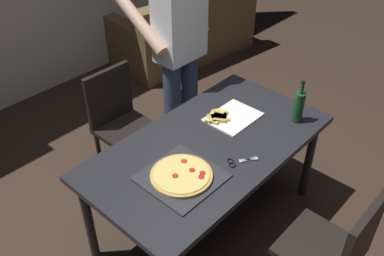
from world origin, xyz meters
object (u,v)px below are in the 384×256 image
kitchen_scissors (237,162)px  chair_near_camera (336,248)px  person_serving_pizza (179,51)px  pepperoni_pizza_on_tray (181,176)px  dining_table (209,153)px  wine_bottle (299,106)px  couch (186,33)px  chair_far_side (120,118)px

kitchen_scissors → chair_near_camera: bearing=-88.2°
person_serving_pizza → pepperoni_pizza_on_tray: 1.16m
dining_table → wine_bottle: 0.69m
couch → pepperoni_pizza_on_tray: (-2.24, -2.07, 0.46)m
chair_near_camera → kitchen_scissors: size_ratio=4.74×
chair_far_side → person_serving_pizza: bearing=-25.5°
chair_near_camera → pepperoni_pizza_on_tray: 0.95m
pepperoni_pizza_on_tray → kitchen_scissors: size_ratio=2.23×
dining_table → couch: 2.77m
chair_far_side → kitchen_scissors: bearing=-91.1°
dining_table → kitchen_scissors: (-0.02, -0.24, 0.08)m
chair_far_side → pepperoni_pizza_on_tray: bearing=-108.9°
kitchen_scissors → wine_bottle: bearing=-3.0°
kitchen_scissors → dining_table: bearing=84.8°
chair_near_camera → couch: (1.89, 2.92, -0.21)m
dining_table → chair_near_camera: bearing=-90.0°
chair_far_side → couch: (1.89, 1.06, -0.21)m
person_serving_pizza → wine_bottle: size_ratio=5.54×
couch → pepperoni_pizza_on_tray: couch is taller
dining_table → wine_bottle: bearing=-24.8°
pepperoni_pizza_on_tray → dining_table: bearing=14.0°
pepperoni_pizza_on_tray → wine_bottle: size_ratio=1.34×
chair_far_side → kitchen_scissors: chair_far_side is taller
couch → pepperoni_pizza_on_tray: size_ratio=4.22×
dining_table → pepperoni_pizza_on_tray: size_ratio=3.88×
chair_far_side → person_serving_pizza: (0.46, -0.22, 0.49)m
wine_bottle → kitchen_scissors: 0.63m
chair_far_side → pepperoni_pizza_on_tray: 1.11m
dining_table → person_serving_pizza: size_ratio=0.94×
couch → person_serving_pizza: (-1.43, -1.28, 0.70)m
dining_table → pepperoni_pizza_on_tray: 0.37m
dining_table → chair_near_camera: 0.95m
couch → chair_near_camera: bearing=-123.0°
kitchen_scissors → pepperoni_pizza_on_tray: bearing=154.4°
dining_table → chair_far_side: 0.95m
couch → person_serving_pizza: 2.04m
chair_near_camera → wine_bottle: size_ratio=2.85×
couch → pepperoni_pizza_on_tray: bearing=-137.2°
couch → kitchen_scissors: (-1.91, -2.23, 0.45)m
dining_table → pepperoni_pizza_on_tray: (-0.35, -0.09, 0.09)m
wine_bottle → pepperoni_pizza_on_tray: bearing=168.7°
wine_bottle → couch: bearing=60.2°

